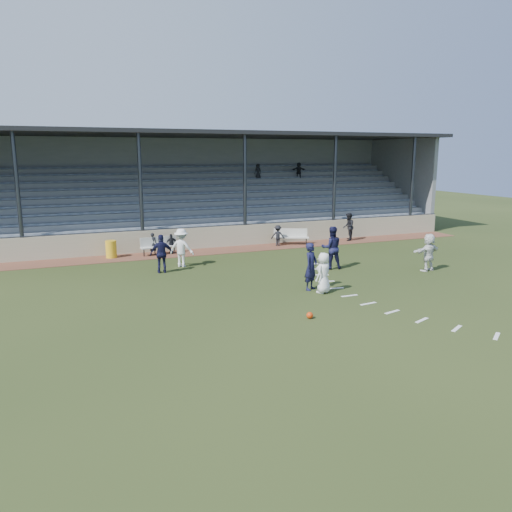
% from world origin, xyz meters
% --- Properties ---
extents(ground, '(90.00, 90.00, 0.00)m').
position_xyz_m(ground, '(0.00, 0.00, 0.00)').
color(ground, '#273315').
rests_on(ground, ground).
extents(cinder_track, '(34.00, 2.00, 0.02)m').
position_xyz_m(cinder_track, '(0.00, 10.50, 0.01)').
color(cinder_track, brown).
rests_on(cinder_track, ground).
extents(retaining_wall, '(34.00, 0.18, 1.20)m').
position_xyz_m(retaining_wall, '(0.00, 11.55, 0.60)').
color(retaining_wall, '#B3A989').
rests_on(retaining_wall, ground).
extents(bench_left, '(2.03, 0.69, 0.95)m').
position_xyz_m(bench_left, '(-2.34, 10.62, 0.58)').
color(bench_left, beige).
rests_on(bench_left, cinder_track).
extents(bench_right, '(1.99, 1.26, 0.95)m').
position_xyz_m(bench_right, '(5.56, 10.68, 0.58)').
color(bench_right, beige).
rests_on(bench_right, cinder_track).
extents(trash_bin, '(0.56, 0.56, 0.89)m').
position_xyz_m(trash_bin, '(-4.81, 10.71, 0.47)').
color(trash_bin, gold).
rests_on(trash_bin, cinder_track).
extents(football, '(0.22, 0.22, 0.22)m').
position_xyz_m(football, '(0.17, -1.80, 0.11)').
color(football, '#C3350B').
rests_on(football, ground).
extents(player_white_lead, '(0.93, 0.82, 1.60)m').
position_xyz_m(player_white_lead, '(2.13, 0.76, 0.80)').
color(player_white_lead, silver).
rests_on(player_white_lead, ground).
extents(player_navy_lead, '(0.83, 0.77, 1.90)m').
position_xyz_m(player_navy_lead, '(1.89, 1.35, 0.95)').
color(player_navy_lead, '#131334').
rests_on(player_navy_lead, ground).
extents(player_navy_mid, '(1.14, 0.98, 2.01)m').
position_xyz_m(player_navy_mid, '(4.54, 4.27, 1.01)').
color(player_navy_mid, '#131334').
rests_on(player_navy_mid, ground).
extents(player_white_wing, '(1.36, 1.26, 1.84)m').
position_xyz_m(player_white_wing, '(-1.89, 7.33, 0.92)').
color(player_white_wing, silver).
rests_on(player_white_wing, ground).
extents(player_navy_wing, '(1.08, 0.56, 1.76)m').
position_xyz_m(player_navy_wing, '(-3.02, 6.45, 0.88)').
color(player_navy_wing, '#131334').
rests_on(player_navy_wing, ground).
extents(player_white_back, '(1.69, 0.80, 1.75)m').
position_xyz_m(player_white_back, '(8.48, 2.23, 0.87)').
color(player_white_back, silver).
rests_on(player_white_back, ground).
extents(official, '(1.02, 1.06, 1.72)m').
position_xyz_m(official, '(9.47, 10.61, 0.88)').
color(official, black).
rests_on(official, cinder_track).
extents(sub_left_near, '(0.51, 0.43, 1.18)m').
position_xyz_m(sub_left_near, '(-2.65, 10.72, 0.61)').
color(sub_left_near, black).
rests_on(sub_left_near, cinder_track).
extents(sub_left_far, '(0.62, 0.26, 1.06)m').
position_xyz_m(sub_left_far, '(-1.64, 10.65, 0.55)').
color(sub_left_far, black).
rests_on(sub_left_far, cinder_track).
extents(sub_right, '(0.90, 0.72, 1.21)m').
position_xyz_m(sub_right, '(4.64, 10.57, 0.63)').
color(sub_right, black).
rests_on(sub_right, cinder_track).
extents(grandstand, '(34.60, 9.00, 6.61)m').
position_xyz_m(grandstand, '(0.01, 16.26, 2.20)').
color(grandstand, gray).
rests_on(grandstand, ground).
extents(penalty_arc, '(3.89, 14.63, 0.01)m').
position_xyz_m(penalty_arc, '(4.12, 0.00, 0.01)').
color(penalty_arc, silver).
rests_on(penalty_arc, ground).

